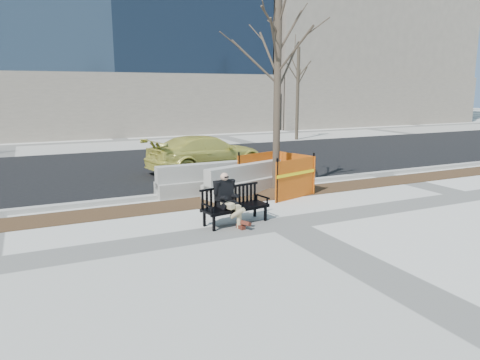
# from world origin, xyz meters

# --- Properties ---
(ground) EXTENTS (120.00, 120.00, 0.00)m
(ground) POSITION_xyz_m (0.00, 0.00, 0.00)
(ground) COLOR beige
(ground) RESTS_ON ground
(mulch_strip) EXTENTS (40.00, 1.20, 0.02)m
(mulch_strip) POSITION_xyz_m (0.00, 2.60, 0.00)
(mulch_strip) COLOR #47301C
(mulch_strip) RESTS_ON ground
(asphalt_street) EXTENTS (60.00, 10.40, 0.01)m
(asphalt_street) POSITION_xyz_m (0.00, 8.80, 0.00)
(asphalt_street) COLOR black
(asphalt_street) RESTS_ON ground
(curb) EXTENTS (60.00, 0.25, 0.12)m
(curb) POSITION_xyz_m (0.00, 3.55, 0.06)
(curb) COLOR #9E9B93
(curb) RESTS_ON ground
(bench) EXTENTS (1.67, 0.81, 0.85)m
(bench) POSITION_xyz_m (-0.98, 0.46, 0.00)
(bench) COLOR black
(bench) RESTS_ON ground
(seated_man) EXTENTS (0.62, 0.91, 1.18)m
(seated_man) POSITION_xyz_m (-1.19, 0.47, 0.00)
(seated_man) COLOR black
(seated_man) RESTS_ON ground
(tree_fence) EXTENTS (3.05, 3.05, 6.13)m
(tree_fence) POSITION_xyz_m (1.34, 2.65, 0.00)
(tree_fence) COLOR #D86111
(tree_fence) RESTS_ON ground
(sedan) EXTENTS (4.87, 2.73, 1.33)m
(sedan) POSITION_xyz_m (0.86, 7.04, 0.00)
(sedan) COLOR #CEC64F
(sedan) RESTS_ON ground
(jersey_barrier_left) EXTENTS (3.16, 0.64, 0.91)m
(jersey_barrier_left) POSITION_xyz_m (-0.39, 3.59, 0.00)
(jersey_barrier_left) COLOR gray
(jersey_barrier_left) RESTS_ON ground
(jersey_barrier_right) EXTENTS (3.12, 1.51, 0.88)m
(jersey_barrier_right) POSITION_xyz_m (0.67, 3.12, 0.00)
(jersey_barrier_right) COLOR #9C9A92
(jersey_barrier_right) RESTS_ON ground
(far_tree_right) EXTENTS (2.74, 2.74, 5.86)m
(far_tree_right) POSITION_xyz_m (9.64, 14.57, 0.00)
(far_tree_right) COLOR #463B2D
(far_tree_right) RESTS_ON ground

